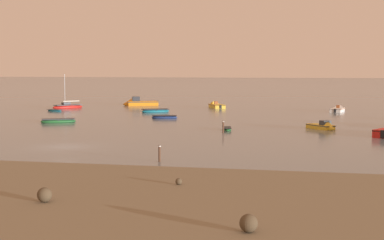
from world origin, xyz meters
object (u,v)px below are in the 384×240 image
(motorboat_moored_1, at_px, (338,110))
(rowboat_moored_5, at_px, (58,121))
(rowboat_moored_1, at_px, (155,111))
(sailboat_moored_0, at_px, (68,107))
(mooring_post_near, at_px, (223,127))
(motorboat_moored_3, at_px, (216,106))
(motorboat_moored_5, at_px, (324,127))
(rowboat_moored_0, at_px, (227,129))
(rowboat_moored_3, at_px, (55,111))
(mooring_post_left, at_px, (160,154))
(motorboat_moored_2, at_px, (138,103))
(rowboat_moored_2, at_px, (165,117))

(motorboat_moored_1, relative_size, rowboat_moored_5, 1.09)
(rowboat_moored_1, xyz_separation_m, sailboat_moored_0, (-17.94, 5.88, 0.08))
(rowboat_moored_1, height_order, mooring_post_near, mooring_post_near)
(motorboat_moored_3, distance_m, motorboat_moored_5, 40.40)
(rowboat_moored_0, xyz_separation_m, rowboat_moored_1, (-15.92, 25.63, 0.08))
(rowboat_moored_0, height_order, rowboat_moored_3, rowboat_moored_0)
(sailboat_moored_0, xyz_separation_m, mooring_post_left, (32.63, -56.09, 0.33))
(motorboat_moored_3, xyz_separation_m, sailboat_moored_0, (-25.53, -7.19, 0.02))
(motorboat_moored_2, bearing_deg, rowboat_moored_5, 69.38)
(motorboat_moored_3, relative_size, mooring_post_near, 3.88)
(motorboat_moored_2, relative_size, mooring_post_near, 4.87)
(motorboat_moored_2, height_order, mooring_post_left, motorboat_moored_2)
(rowboat_moored_0, relative_size, rowboat_moored_3, 1.00)
(motorboat_moored_3, xyz_separation_m, motorboat_moored_5, (19.30, -35.49, -0.01))
(rowboat_moored_5, relative_size, mooring_post_left, 3.40)
(rowboat_moored_0, relative_size, mooring_post_near, 2.08)
(mooring_post_left, bearing_deg, motorboat_moored_5, 66.30)
(rowboat_moored_3, bearing_deg, motorboat_moored_1, -151.18)
(rowboat_moored_2, height_order, rowboat_moored_5, rowboat_moored_5)
(motorboat_moored_3, bearing_deg, rowboat_moored_2, 146.92)
(rowboat_moored_1, bearing_deg, mooring_post_left, -106.56)
(motorboat_moored_1, bearing_deg, motorboat_moored_5, -173.14)
(rowboat_moored_1, bearing_deg, motorboat_moored_2, 83.94)
(mooring_post_near, bearing_deg, rowboat_moored_2, 123.34)
(rowboat_moored_1, height_order, motorboat_moored_2, motorboat_moored_2)
(motorboat_moored_1, xyz_separation_m, rowboat_moored_3, (-45.79, -9.66, -0.11))
(rowboat_moored_3, bearing_deg, motorboat_moored_2, -98.55)
(rowboat_moored_1, distance_m, rowboat_moored_5, 22.13)
(motorboat_moored_1, xyz_separation_m, sailboat_moored_0, (-46.95, -1.91, 0.04))
(motorboat_moored_2, bearing_deg, rowboat_moored_1, 94.83)
(rowboat_moored_0, bearing_deg, motorboat_moored_5, -84.76)
(rowboat_moored_1, relative_size, rowboat_moored_2, 1.23)
(rowboat_moored_3, bearing_deg, rowboat_moored_0, 160.90)
(motorboat_moored_3, relative_size, mooring_post_left, 4.04)
(rowboat_moored_1, bearing_deg, mooring_post_near, -93.67)
(motorboat_moored_2, relative_size, sailboat_moored_0, 1.11)
(rowboat_moored_2, xyz_separation_m, mooring_post_near, (11.43, -17.37, 0.48))
(motorboat_moored_2, relative_size, motorboat_moored_5, 1.71)
(rowboat_moored_0, relative_size, rowboat_moored_1, 0.63)
(mooring_post_near, bearing_deg, motorboat_moored_5, 29.65)
(sailboat_moored_0, xyz_separation_m, mooring_post_near, (33.93, -34.50, 0.36))
(rowboat_moored_1, xyz_separation_m, mooring_post_near, (16.00, -28.62, 0.43))
(motorboat_moored_3, relative_size, sailboat_moored_0, 0.88)
(rowboat_moored_3, relative_size, mooring_post_left, 2.17)
(motorboat_moored_5, xyz_separation_m, mooring_post_left, (-12.20, -27.79, 0.37))
(rowboat_moored_5, bearing_deg, motorboat_moored_5, 148.64)
(motorboat_moored_1, xyz_separation_m, rowboat_moored_2, (-24.44, -19.05, -0.07))
(rowboat_moored_0, relative_size, mooring_post_left, 2.16)
(rowboat_moored_2, bearing_deg, mooring_post_near, -68.75)
(motorboat_moored_2, xyz_separation_m, motorboat_moored_3, (15.77, -3.12, -0.13))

